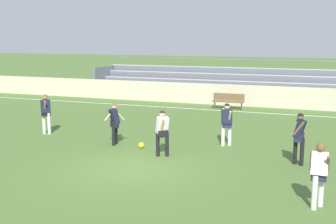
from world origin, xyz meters
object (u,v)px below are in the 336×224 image
Objects in this scene: bleacher_stand at (296,85)px; player_dark_overlapping at (227,121)px; player_white_on_ball at (162,129)px; bench_near_bin at (228,100)px; soccer_ball at (141,145)px; player_white_challenging at (319,170)px; player_dark_dropping_back at (46,110)px; player_dark_wide_right at (114,120)px; player_dark_deep_cover at (300,134)px.

bleacher_stand is 16.92× the size of player_dark_overlapping.
bench_near_bin is at bearing 89.35° from player_white_on_ball.
bleacher_stand is 15.34× the size of bench_near_bin.
soccer_ball is at bearing 146.73° from player_white_on_ball.
soccer_ball is at bearing 149.79° from player_white_challenging.
player_dark_dropping_back is (-7.65, -0.69, 0.05)m from player_dark_overlapping.
player_dark_wide_right is 8.29m from player_white_challenging.
player_dark_overlapping is 7.42× the size of soccer_ball.
player_white_on_ball is 0.95× the size of player_dark_deep_cover.
bleacher_stand reaches higher than player_white_on_ball.
bleacher_stand is at bearing 50.33° from bench_near_bin.
player_dark_overlapping is at bearing 149.42° from player_dark_deep_cover.
bleacher_stand is 17.03× the size of player_white_challenging.
player_white_challenging is at bearing -56.75° from player_dark_overlapping.
player_white_on_ball is at bearing 150.49° from player_white_challenging.
player_white_on_ball is at bearing -172.51° from player_dark_deep_cover.
bench_near_bin is at bearing 114.04° from player_dark_deep_cover.
player_white_challenging is 7.26m from soccer_ball.
player_dark_dropping_back is (-9.47, -13.05, -0.07)m from bleacher_stand.
player_dark_overlapping is 0.96× the size of player_dark_deep_cover.
player_dark_deep_cover reaches higher than player_dark_overlapping.
player_dark_wide_right is at bearing 177.68° from player_dark_deep_cover.
player_white_challenging is at bearing -26.92° from player_dark_wide_right.
player_white_on_ball is at bearing -90.65° from bench_near_bin.
player_dark_dropping_back reaches higher than soccer_ball.
player_dark_deep_cover is 10.40m from player_dark_dropping_back.
player_dark_wide_right is 2.44m from player_white_on_ball.
bleacher_stand is at bearing 66.77° from player_dark_wide_right.
player_dark_dropping_back is at bearing 158.19° from player_white_challenging.
player_dark_overlapping is 3.35m from soccer_ball.
bleacher_stand is at bearing 76.15° from player_white_on_ball.
bleacher_stand is 14.64m from soccer_ball.
bleacher_stand is 16.19× the size of player_dark_dropping_back.
bleacher_stand reaches higher than bench_near_bin.
player_white_challenging is (1.51, -17.45, -0.13)m from bleacher_stand.
player_dark_dropping_back is 7.76× the size of soccer_ball.
player_dark_wide_right is at bearing -113.23° from bleacher_stand.
player_dark_deep_cover is 3.53m from player_white_challenging.
bench_near_bin is 1.12× the size of player_dark_wide_right.
player_dark_deep_cover is at bearing -30.58° from player_dark_overlapping.
bleacher_stand reaches higher than soccer_ball.
player_dark_dropping_back reaches higher than player_dark_wide_right.
player_white_on_ball is at bearing -33.27° from soccer_ball.
player_dark_dropping_back is at bearing -124.07° from bench_near_bin.
player_dark_deep_cover is at bearing -1.51° from soccer_ball.
player_dark_dropping_back is at bearing -174.88° from player_dark_overlapping.
player_dark_overlapping reaches higher than bench_near_bin.
player_dark_dropping_back reaches higher than bench_near_bin.
bench_near_bin is at bearing 110.60° from player_white_challenging.
bench_near_bin is 9.82m from player_dark_wide_right.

